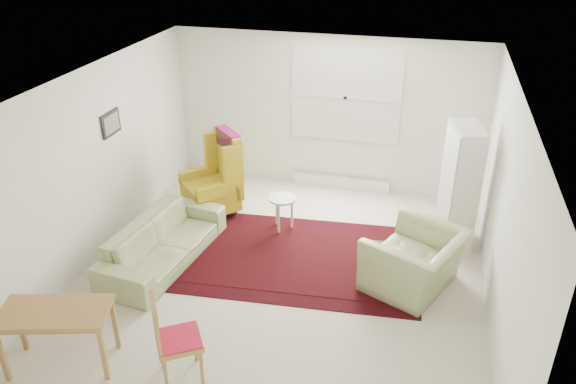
% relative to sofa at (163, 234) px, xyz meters
% --- Properties ---
extents(room, '(5.04, 5.54, 2.51)m').
position_rel_sofa_xyz_m(room, '(1.61, 0.28, 0.85)').
color(room, beige).
rests_on(room, ground).
extents(rug, '(3.38, 2.32, 0.03)m').
position_rel_sofa_xyz_m(rug, '(1.68, 0.51, -0.39)').
color(rug, black).
rests_on(rug, ground).
extents(sofa, '(1.03, 2.10, 0.82)m').
position_rel_sofa_xyz_m(sofa, '(0.00, 0.00, 0.00)').
color(sofa, '#93A06B').
rests_on(sofa, ground).
extents(armchair, '(1.36, 1.43, 0.88)m').
position_rel_sofa_xyz_m(armchair, '(3.21, 0.28, 0.03)').
color(armchair, '#93A06B').
rests_on(armchair, ground).
extents(wingback_chair, '(1.08, 1.08, 1.29)m').
position_rel_sofa_xyz_m(wingback_chair, '(0.11, 1.38, 0.23)').
color(wingback_chair, gold).
rests_on(wingback_chair, ground).
extents(coffee_table, '(0.54, 0.54, 0.38)m').
position_rel_sofa_xyz_m(coffee_table, '(2.93, 0.40, -0.22)').
color(coffee_table, '#491C16').
rests_on(coffee_table, ground).
extents(stool, '(0.51, 0.51, 0.52)m').
position_rel_sofa_xyz_m(stool, '(1.29, 1.19, -0.15)').
color(stool, white).
rests_on(stool, ground).
extents(cabinet, '(0.51, 0.75, 1.72)m').
position_rel_sofa_xyz_m(cabinet, '(3.69, 1.46, 0.45)').
color(cabinet, silver).
rests_on(cabinet, ground).
extents(desk, '(1.18, 0.81, 0.68)m').
position_rel_sofa_xyz_m(desk, '(-0.18, -1.98, -0.07)').
color(desk, olive).
rests_on(desk, ground).
extents(desk_chair, '(0.59, 0.59, 0.97)m').
position_rel_sofa_xyz_m(desk_chair, '(1.07, -1.84, 0.08)').
color(desk_chair, olive).
rests_on(desk_chair, ground).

